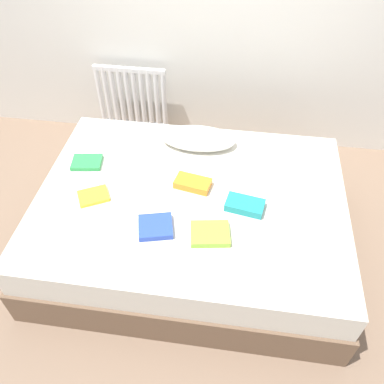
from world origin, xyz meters
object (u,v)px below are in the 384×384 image
(radiator, at_px, (132,98))
(textbook_blue, at_px, (156,227))
(bed, at_px, (191,221))
(textbook_teal, at_px, (245,205))
(textbook_yellow, at_px, (93,196))
(textbook_green, at_px, (87,162))
(textbook_lime, at_px, (210,234))
(textbook_orange, at_px, (192,183))
(pillow, at_px, (198,138))

(radiator, distance_m, textbook_blue, 1.60)
(bed, distance_m, radiator, 1.40)
(textbook_teal, bearing_deg, textbook_yellow, -167.21)
(bed, bearing_deg, textbook_green, 165.29)
(radiator, relative_size, textbook_teal, 2.67)
(textbook_teal, bearing_deg, textbook_lime, -117.01)
(radiator, bearing_deg, textbook_orange, -58.05)
(textbook_blue, xyz_separation_m, textbook_green, (-0.59, 0.50, -0.00))
(bed, height_order, textbook_green, textbook_green)
(textbook_orange, relative_size, textbook_lime, 1.03)
(textbook_orange, bearing_deg, bed, -76.89)
(textbook_orange, height_order, textbook_blue, textbook_orange)
(textbook_green, relative_size, textbook_teal, 0.85)
(radiator, height_order, textbook_green, radiator)
(bed, relative_size, pillow, 3.69)
(textbook_orange, distance_m, textbook_green, 0.76)
(radiator, bearing_deg, pillow, -45.03)
(radiator, height_order, textbook_blue, radiator)
(bed, bearing_deg, textbook_teal, -10.07)
(textbook_blue, relative_size, textbook_lime, 0.88)
(radiator, distance_m, textbook_orange, 1.32)
(textbook_orange, xyz_separation_m, textbook_blue, (-0.16, -0.39, -0.01))
(pillow, xyz_separation_m, textbook_blue, (-0.14, -0.83, -0.03))
(radiator, xyz_separation_m, textbook_teal, (1.04, -1.26, 0.12))
(pillow, distance_m, textbook_green, 0.80)
(textbook_blue, bearing_deg, radiator, 95.36)
(textbook_teal, bearing_deg, textbook_orange, 167.31)
(textbook_green, xyz_separation_m, textbook_teal, (1.10, -0.26, 0.01))
(textbook_lime, bearing_deg, bed, 107.89)
(radiator, height_order, textbook_orange, radiator)
(textbook_teal, bearing_deg, textbook_green, 176.87)
(radiator, bearing_deg, textbook_green, -93.13)
(textbook_orange, distance_m, textbook_lime, 0.42)
(textbook_lime, height_order, textbook_green, textbook_lime)
(bed, height_order, textbook_blue, textbook_blue)
(textbook_orange, xyz_separation_m, textbook_lime, (0.16, -0.39, -0.01))
(textbook_orange, xyz_separation_m, textbook_teal, (0.35, -0.15, 0.00))
(textbook_yellow, bearing_deg, pillow, 19.18)
(textbook_blue, bearing_deg, textbook_lime, -15.19)
(pillow, distance_m, textbook_yellow, 0.86)
(pillow, bearing_deg, textbook_lime, -77.76)
(textbook_green, bearing_deg, textbook_teal, -21.56)
(radiator, xyz_separation_m, textbook_green, (-0.05, -1.00, 0.11))
(textbook_yellow, bearing_deg, textbook_teal, -25.30)
(pillow, xyz_separation_m, textbook_orange, (0.02, -0.44, -0.03))
(bed, distance_m, pillow, 0.61)
(textbook_orange, relative_size, textbook_green, 1.16)
(bed, xyz_separation_m, textbook_teal, (0.34, -0.06, 0.28))
(pillow, relative_size, textbook_teal, 2.33)
(radiator, relative_size, textbook_blue, 3.16)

